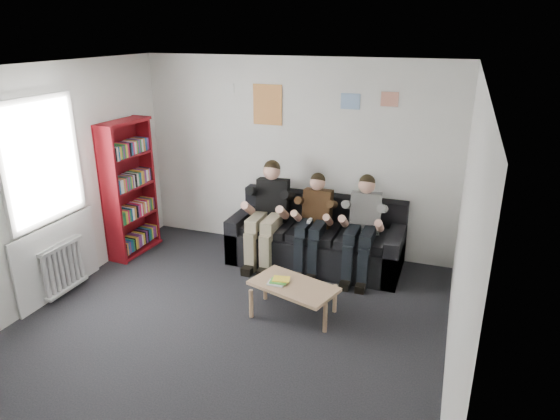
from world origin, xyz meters
name	(u,v)px	position (x,y,z in m)	size (l,w,h in m)	color
room_shell	(213,217)	(0.00, 0.00, 1.35)	(5.00, 5.00, 5.00)	black
sofa	(317,240)	(0.47, 2.07, 0.32)	(2.29, 0.94, 0.89)	black
bookshelf	(130,189)	(-2.08, 1.52, 0.95)	(0.28, 0.85, 1.89)	maroon
coffee_table	(294,288)	(0.59, 0.68, 0.33)	(0.94, 0.52, 0.38)	tan
game_cases	(279,281)	(0.42, 0.66, 0.40)	(0.22, 0.19, 0.04)	silver
person_left	(267,214)	(-0.17, 1.86, 0.69)	(0.43, 0.91, 1.39)	black
person_middle	(313,223)	(0.47, 1.86, 0.65)	(0.37, 0.79, 1.28)	#50321A
person_right	(362,228)	(1.11, 1.86, 0.67)	(0.39, 0.84, 1.32)	silver
radiator	(64,267)	(-2.15, 0.20, 0.35)	(0.10, 0.64, 0.60)	silver
window	(50,213)	(-2.22, 0.20, 1.03)	(0.05, 1.30, 2.36)	white
poster_large	(268,105)	(-0.40, 2.49, 2.05)	(0.42, 0.01, 0.55)	#DEB94E
poster_blue	(350,101)	(0.75, 2.49, 2.15)	(0.25, 0.01, 0.20)	#4595EB
poster_pink	(390,99)	(1.25, 2.49, 2.20)	(0.22, 0.01, 0.18)	#BD3B88
poster_sign	(227,88)	(-1.00, 2.49, 2.25)	(0.20, 0.01, 0.14)	white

